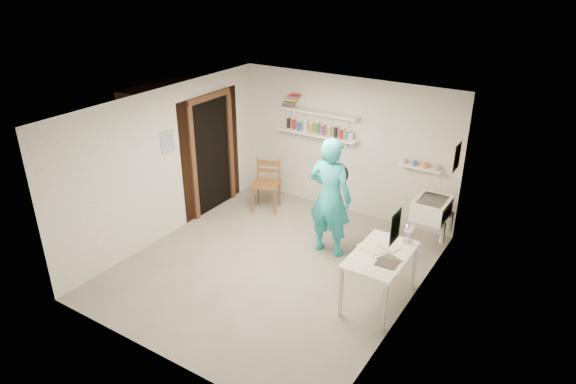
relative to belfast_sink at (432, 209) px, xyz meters
The scene contains 27 objects.
floor 2.54m from the belfast_sink, 135.83° to the right, with size 4.00×4.50×0.02m, color slate.
ceiling 2.98m from the belfast_sink, 135.83° to the right, with size 4.00×4.50×0.02m, color silver.
wall_back 1.90m from the belfast_sink, 162.26° to the left, with size 4.00×0.02×2.40m, color silver.
wall_front 4.36m from the belfast_sink, 113.84° to the right, with size 4.00×0.02×2.40m, color silver.
wall_left 4.16m from the belfast_sink, 155.67° to the right, with size 0.02×4.50×2.40m, color silver.
wall_right 1.79m from the belfast_sink, 81.30° to the right, with size 0.02×4.50×2.40m, color silver.
doorway_recess 3.81m from the belfast_sink, behind, with size 0.02×0.90×2.00m, color black.
corridor_box 4.51m from the belfast_sink, behind, with size 1.40×1.50×2.10m, color brown.
door_lintel 4.01m from the belfast_sink, behind, with size 0.06×1.05×0.10m, color brown.
door_jamb_near 3.91m from the belfast_sink, 162.82° to the right, with size 0.06×0.10×2.00m, color brown.
door_jamb_far 3.74m from the belfast_sink, behind, with size 0.06×0.10×2.00m, color brown.
shelf_lower 2.38m from the belfast_sink, 169.18° to the left, with size 1.50×0.22×0.03m, color white.
shelf_upper 2.52m from the belfast_sink, 169.18° to the left, with size 1.50×0.22×0.03m, color white.
ledge_shelf 0.75m from the belfast_sink, 130.40° to the left, with size 0.70×0.14×0.03m, color white.
poster_left 4.17m from the belfast_sink, 156.18° to the right, with size 0.01×0.28×0.36m, color #334C7F.
poster_right_a 0.89m from the belfast_sink, 22.79° to the left, with size 0.01×0.34×0.42m, color #995933.
poster_right_b 2.40m from the belfast_sink, 83.96° to the right, with size 0.01×0.30×0.38m, color #3F724C.
belfast_sink is the anchor object (origin of this frame).
man 1.57m from the belfast_sink, 144.63° to the right, with size 0.68×0.44×1.85m, color #23ACB3.
wall_clock 1.53m from the belfast_sink, 151.73° to the right, with size 0.33×0.33×0.04m, color #CCC28B.
wooden_chair 2.92m from the belfast_sink, behind, with size 0.46×0.44×0.99m, color brown.
work_table 1.71m from the belfast_sink, 93.76° to the right, with size 0.67×1.11×0.74m, color white.
desk_lamp 1.26m from the belfast_sink, 86.61° to the right, with size 0.14×0.14×0.14m, color silver.
spray_cans 2.41m from the belfast_sink, 169.18° to the left, with size 1.34×0.06×0.17m.
book_stack 3.05m from the belfast_sink, behind, with size 0.32×0.14×0.22m.
ledge_pots 0.78m from the belfast_sink, 130.40° to the left, with size 0.48×0.07×0.09m.
papers 1.68m from the belfast_sink, 93.76° to the right, with size 0.30×0.22×0.02m.
Camera 1 is at (3.63, -5.32, 4.19)m, focal length 32.00 mm.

